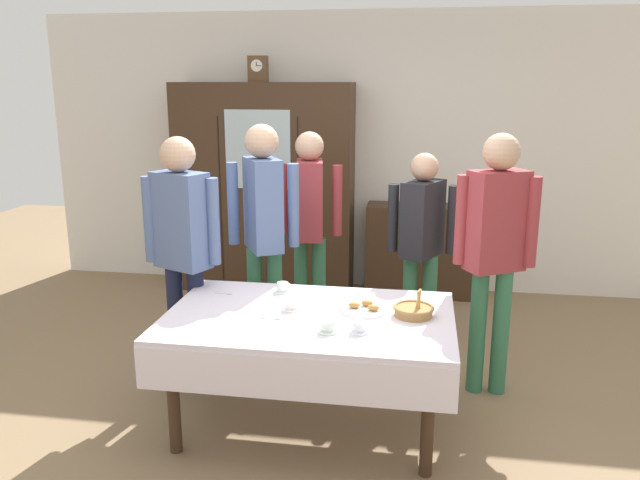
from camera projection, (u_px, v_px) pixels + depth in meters
name	position (u px, v px, depth m)	size (l,w,h in m)	color
ground_plane	(315.00, 409.00, 4.08)	(12.00, 12.00, 0.00)	#846B4C
back_wall	(359.00, 153.00, 6.29)	(6.40, 0.10, 2.70)	silver
dining_table	(308.00, 331.00, 3.70)	(1.68, 1.08, 0.72)	#3D2819
wall_cabinet	(265.00, 189.00, 6.23)	(1.73, 0.46, 2.04)	#3D2819
mantel_clock	(258.00, 69.00, 5.95)	(0.18, 0.11, 0.24)	brown
bookshelf_low	(419.00, 250.00, 6.18)	(1.02, 0.35, 0.89)	#3D2819
book_stack	(421.00, 199.00, 6.06)	(0.16, 0.22, 0.11)	#99332D
tea_cup_mid_left	(328.00, 327.00, 3.45)	(0.13, 0.13, 0.06)	silver
tea_cup_near_right	(359.00, 327.00, 3.45)	(0.13, 0.13, 0.06)	white
tea_cup_near_left	(283.00, 288.00, 4.10)	(0.13, 0.13, 0.06)	silver
tea_cup_front_edge	(291.00, 305.00, 3.79)	(0.13, 0.13, 0.06)	white
bread_basket	(414.00, 310.00, 3.68)	(0.24, 0.24, 0.16)	#9E7542
pastry_plate	(364.00, 309.00, 3.77)	(0.28, 0.28, 0.05)	white
spoon_center	(227.00, 294.00, 4.06)	(0.12, 0.02, 0.01)	silver
spoon_far_left	(357.00, 294.00, 4.06)	(0.12, 0.02, 0.01)	silver
spoon_back_edge	(274.00, 319.00, 3.64)	(0.12, 0.02, 0.01)	silver
person_beside_shelf	(310.00, 214.00, 5.04)	(0.52, 0.39, 1.67)	#33704C
person_by_cabinet	(182.00, 238.00, 4.18)	(0.52, 0.33, 1.71)	#191E38
person_behind_table_left	(422.00, 234.00, 4.77)	(0.52, 0.41, 1.54)	#33704C
person_behind_table_right	(263.00, 220.00, 4.51)	(0.52, 0.41, 1.76)	#33704C
person_near_right_end	(495.00, 239.00, 4.06)	(0.52, 0.35, 1.74)	#33704C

